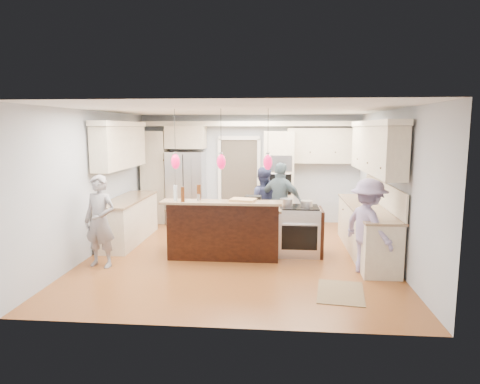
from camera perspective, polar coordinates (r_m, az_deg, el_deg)
The scene contains 23 objects.
ground_plane at distance 8.18m, azimuth -0.22°, elevation -8.36°, with size 6.00×6.00×0.00m, color #9A552A.
room_shell at distance 7.84m, azimuth -0.22°, elevation 4.46°, with size 5.54×6.04×2.72m.
refrigerator at distance 10.77m, azimuth -7.17°, elevation 0.59°, with size 0.90×0.70×1.80m, color #B7B7BC.
oven_column at distance 10.53m, azimuth 5.17°, elevation 1.82°, with size 0.72×0.69×2.30m.
back_upper_cabinets at distance 10.67m, azimuth -2.87°, elevation 4.73°, with size 5.30×0.61×2.54m.
right_counter_run at distance 8.38m, azimuth 16.87°, elevation -0.91°, with size 0.64×3.10×2.51m.
left_cabinets at distance 9.25m, azimuth -15.02°, elevation 0.03°, with size 0.64×2.30×2.51m.
kitchen_island at distance 8.14m, azimuth -1.91°, elevation -4.89°, with size 2.10×1.46×1.12m.
island_range at distance 8.18m, azimuth 8.03°, elevation -5.12°, with size 0.82×0.71×0.92m.
pendant_lights at distance 7.37m, azimuth -2.53°, elevation 4.07°, with size 1.75×0.15×1.03m.
person_bar_end at distance 7.71m, azimuth -18.17°, elevation -3.73°, with size 0.58×0.38×1.59m, color gray.
person_far_left at distance 9.30m, azimuth 3.00°, elevation -1.41°, with size 0.75×0.59×1.55m, color navy.
person_far_right at distance 8.97m, azimuth 5.46°, elevation -1.39°, with size 0.98×0.41×1.67m, color #4E636D.
person_range_side at distance 7.28m, azimuth 16.73°, elevation -4.45°, with size 1.02×0.58×1.57m, color #9081AE.
floor_rug at distance 6.56m, azimuth 13.26°, elevation -12.89°, with size 0.66×0.96×0.01m, color olive.
water_bottle at distance 7.47m, azimuth -8.60°, elevation -0.16°, with size 0.07×0.07×0.28m, color silver.
beer_bottle_a at distance 7.62m, azimuth -7.65°, elevation -0.16°, with size 0.06×0.06×0.23m, color #4D250D.
beer_bottle_b at distance 7.40m, azimuth -7.66°, elevation -0.31°, with size 0.06×0.06×0.26m, color #4D250D.
beer_bottle_c at distance 7.53m, azimuth -5.51°, elevation -0.05°, with size 0.07×0.07×0.27m, color #4D250D.
drink_can at distance 7.47m, azimuth -5.56°, elevation -0.74°, with size 0.06×0.06×0.12m, color #B7B7BC.
cutting_board at distance 7.45m, azimuth 0.40°, elevation -1.04°, with size 0.43×0.30×0.03m, color tan.
pot_large at distance 8.10m, azimuth 6.18°, elevation -1.36°, with size 0.24×0.24×0.14m, color #B7B7BC.
pot_small at distance 8.10m, azimuth 8.88°, elevation -1.53°, with size 0.22×0.22×0.11m, color #B7B7BC.
Camera 1 is at (0.71, -7.79, 2.38)m, focal length 32.00 mm.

